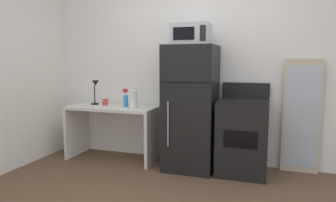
{
  "coord_description": "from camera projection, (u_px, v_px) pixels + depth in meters",
  "views": [
    {
      "loc": [
        0.91,
        -2.46,
        1.37
      ],
      "look_at": [
        -0.27,
        1.1,
        0.89
      ],
      "focal_mm": 33.05,
      "sensor_mm": 36.0,
      "label": 1
    }
  ],
  "objects": [
    {
      "name": "leaning_mirror",
      "position": [
        301.0,
        117.0,
        3.78
      ],
      "size": [
        0.44,
        0.03,
        1.4
      ],
      "color": "#C6B793",
      "rests_on": "ground"
    },
    {
      "name": "refrigerator",
      "position": [
        191.0,
        108.0,
        3.93
      ],
      "size": [
        0.63,
        0.65,
        1.57
      ],
      "color": "black",
      "rests_on": "ground"
    },
    {
      "name": "coffee_mug",
      "position": [
        105.0,
        102.0,
        4.4
      ],
      "size": [
        0.08,
        0.08,
        0.09
      ],
      "primitive_type": "cylinder",
      "color": "#D83F33",
      "rests_on": "desk"
    },
    {
      "name": "spray_bottle",
      "position": [
        126.0,
        100.0,
        4.25
      ],
      "size": [
        0.06,
        0.06,
        0.25
      ],
      "color": "#2D8CEA",
      "rests_on": "desk"
    },
    {
      "name": "oven_range",
      "position": [
        243.0,
        136.0,
        3.78
      ],
      "size": [
        0.59,
        0.61,
        1.1
      ],
      "color": "black",
      "rests_on": "ground"
    },
    {
      "name": "wall_back_white",
      "position": [
        201.0,
        67.0,
        4.21
      ],
      "size": [
        5.0,
        0.1,
        2.6
      ],
      "primitive_type": "cube",
      "color": "white",
      "rests_on": "ground"
    },
    {
      "name": "desk",
      "position": [
        113.0,
        122.0,
        4.34
      ],
      "size": [
        1.25,
        0.57,
        0.75
      ],
      "color": "silver",
      "rests_on": "ground"
    },
    {
      "name": "microwave",
      "position": [
        191.0,
        34.0,
        3.79
      ],
      "size": [
        0.46,
        0.35,
        0.26
      ],
      "color": "#B7B7BC",
      "rests_on": "refrigerator"
    },
    {
      "name": "desk_lamp",
      "position": [
        95.0,
        88.0,
        4.45
      ],
      "size": [
        0.14,
        0.12,
        0.35
      ],
      "color": "black",
      "rests_on": "desk"
    },
    {
      "name": "paper_towel_roll",
      "position": [
        134.0,
        99.0,
        4.11
      ],
      "size": [
        0.11,
        0.11,
        0.24
      ],
      "primitive_type": "cylinder",
      "color": "white",
      "rests_on": "desk"
    }
  ]
}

